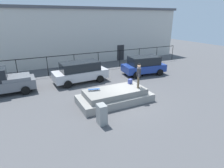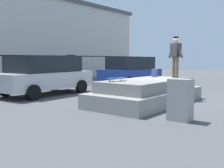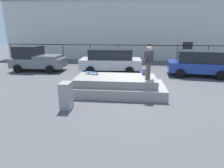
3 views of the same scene
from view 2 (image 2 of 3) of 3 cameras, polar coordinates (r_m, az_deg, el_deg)
ground_plane at (r=10.97m, az=9.80°, el=-3.45°), size 60.00×60.00×0.00m
concrete_ledge at (r=10.12m, az=7.58°, el=-1.82°), size 4.97×2.36×0.90m
skateboarder at (r=11.27m, az=13.44°, el=6.30°), size 0.59×0.88×1.67m
skateboard at (r=9.18m, az=1.08°, el=1.20°), size 0.79×0.40×0.12m
backpack at (r=11.64m, az=9.07°, el=2.37°), size 0.32×0.26×0.34m
car_silver_hatchback_mid at (r=12.80m, az=-14.21°, el=2.02°), size 4.73×2.33×1.81m
car_blue_hatchback_far at (r=17.15m, az=4.03°, el=2.97°), size 4.34×2.58×1.80m
utility_box at (r=7.44m, az=14.42°, el=-3.31°), size 0.44×0.60×1.14m
fence_row at (r=16.38m, az=-16.40°, el=4.11°), size 24.06×0.06×1.90m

